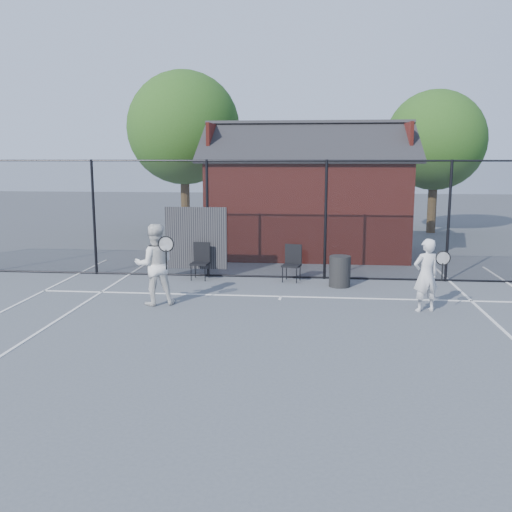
# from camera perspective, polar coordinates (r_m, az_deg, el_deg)

# --- Properties ---
(ground) EXTENTS (80.00, 80.00, 0.00)m
(ground) POSITION_cam_1_polar(r_m,az_deg,el_deg) (9.82, 1.45, -8.29)
(ground) COLOR #494F54
(ground) RESTS_ON ground
(court_lines) EXTENTS (11.02, 18.00, 0.01)m
(court_lines) POSITION_cam_1_polar(r_m,az_deg,el_deg) (8.57, 0.78, -10.99)
(court_lines) COLOR silver
(court_lines) RESTS_ON ground
(fence) EXTENTS (22.04, 3.00, 3.00)m
(fence) POSITION_cam_1_polar(r_m,az_deg,el_deg) (14.43, 1.77, 3.45)
(fence) COLOR black
(fence) RESTS_ON ground
(clubhouse) EXTENTS (6.50, 4.36, 4.19)m
(clubhouse) POSITION_cam_1_polar(r_m,az_deg,el_deg) (18.36, 5.16, 5.30)
(clubhouse) COLOR maroon
(clubhouse) RESTS_ON ground
(tree_left) EXTENTS (4.48, 4.48, 6.44)m
(tree_left) POSITION_cam_1_polar(r_m,az_deg,el_deg) (23.41, -7.24, 12.57)
(tree_left) COLOR #342615
(tree_left) RESTS_ON ground
(tree_right) EXTENTS (3.97, 3.97, 5.70)m
(tree_right) POSITION_cam_1_polar(r_m,az_deg,el_deg) (24.29, 17.50, 10.96)
(tree_right) COLOR #342615
(tree_right) RESTS_ON ground
(player_front) EXTENTS (0.70, 0.56, 1.48)m
(player_front) POSITION_cam_1_polar(r_m,az_deg,el_deg) (11.84, 16.64, -1.84)
(player_front) COLOR silver
(player_front) RESTS_ON ground
(player_back) EXTENTS (1.01, 0.90, 1.70)m
(player_back) POSITION_cam_1_polar(r_m,az_deg,el_deg) (12.05, -10.10, -0.83)
(player_back) COLOR silver
(player_back) RESTS_ON ground
(chair_left) EXTENTS (0.47, 0.49, 0.90)m
(chair_left) POSITION_cam_1_polar(r_m,az_deg,el_deg) (14.42, -5.63, -0.59)
(chair_left) COLOR black
(chair_left) RESTS_ON ground
(chair_right) EXTENTS (0.51, 0.53, 0.89)m
(chair_right) POSITION_cam_1_polar(r_m,az_deg,el_deg) (14.16, 3.57, -0.79)
(chair_right) COLOR black
(chair_right) RESTS_ON ground
(waste_bin) EXTENTS (0.54, 0.54, 0.74)m
(waste_bin) POSITION_cam_1_polar(r_m,az_deg,el_deg) (13.73, 8.38, -1.52)
(waste_bin) COLOR black
(waste_bin) RESTS_ON ground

